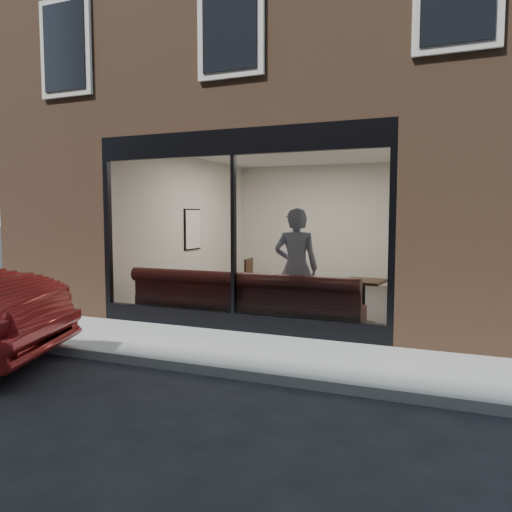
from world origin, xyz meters
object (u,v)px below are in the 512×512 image
at_px(cafe_table_left, 195,274).
at_px(cafe_table_right, 363,281).
at_px(person, 296,268).
at_px(banquette, 244,313).
at_px(cafe_chair_left, 240,292).

bearing_deg(cafe_table_left, cafe_table_right, 4.10).
distance_m(person, cafe_table_left, 2.21).
relative_size(cafe_table_left, cafe_table_right, 0.95).
bearing_deg(banquette, cafe_chair_left, 115.78).
bearing_deg(person, cafe_table_right, -156.46).
bearing_deg(banquette, person, 16.86).
xyz_separation_m(person, cafe_table_right, (0.99, 0.66, -0.25)).
xyz_separation_m(cafe_table_left, cafe_chair_left, (0.37, 1.30, -0.50)).
bearing_deg(cafe_table_right, banquette, -153.51).
height_order(banquette, cafe_table_right, cafe_table_right).
distance_m(banquette, cafe_table_left, 1.58).
bearing_deg(person, cafe_table_left, -21.25).
height_order(person, cafe_table_right, person).
bearing_deg(cafe_table_right, cafe_chair_left, 158.91).
distance_m(banquette, person, 1.16).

